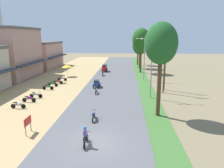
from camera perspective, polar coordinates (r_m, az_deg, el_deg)
The scene contains 29 objects.
ground_plane at distance 17.73m, azimuth -4.73°, elevation -15.54°, with size 180.00×180.00×0.00m, color #7A6B4C.
road_strip at distance 17.71m, azimuth -4.73°, elevation -15.43°, with size 9.00×140.00×0.08m, color #565659.
median_strip at distance 17.84m, azimuth 14.42°, elevation -15.64°, with size 2.40×140.00×0.06m, color #3D6B2D.
shophouse_mid at distance 47.63m, azimuth -24.43°, elevation 7.60°, with size 7.43×12.63×10.10m.
shophouse_far at distance 60.61m, azimuth -17.96°, elevation 7.47°, with size 8.28×13.57×6.90m.
parked_motorbike_nearest at distance 27.32m, azimuth -23.79°, elevation -5.04°, with size 1.80×0.54×0.94m.
parked_motorbike_second at distance 29.38m, azimuth -21.32°, elevation -3.62°, with size 1.80×0.54×0.94m.
parked_motorbike_third at distance 31.05m, azimuth -19.67°, elevation -2.64°, with size 1.80×0.54×0.94m.
parked_motorbike_fourth at distance 35.11m, azimuth -16.73°, elevation -0.70°, with size 1.80×0.54×0.94m.
parked_motorbike_fifth at distance 37.18m, azimuth -15.60°, elevation 0.10°, with size 1.80×0.54×0.94m.
parked_motorbike_sixth at distance 38.85m, azimuth -14.34°, elevation 0.71°, with size 1.80×0.54×0.94m.
parked_motorbike_seventh at distance 41.36m, azimuth -13.16°, elevation 1.49°, with size 1.80×0.54×0.94m.
street_signboard at distance 20.06m, azimuth -21.64°, elevation -9.49°, with size 0.06×1.30×1.50m.
vendor_umbrella at distance 45.35m, azimuth -11.96°, elevation 4.76°, with size 2.20×2.20×2.52m.
median_tree_nearest at distance 22.13m, azimuth 13.00°, elevation 10.28°, with size 3.31×3.31×9.74m.
median_tree_second at distance 49.64m, azimuth 7.85°, elevation 11.78°, with size 4.07×4.07×10.13m.
median_tree_third at distance 56.46m, azimuth 7.50°, elevation 10.27°, with size 3.96×3.96×8.54m.
median_tree_fourth at distance 63.21m, azimuth 7.00°, elevation 11.52°, with size 3.30×3.30×9.09m.
streetlamp_near at distance 28.97m, azimuth 10.55°, elevation 5.31°, with size 3.16×0.20×8.17m.
streetlamp_mid at distance 40.94m, azimuth 8.66°, elevation 7.41°, with size 3.16×0.20×8.05m.
streetlamp_far at distance 66.14m, azimuth 6.91°, elevation 9.22°, with size 3.16×0.20×7.55m.
utility_pole_near at distance 32.26m, azimuth 13.90°, elevation 5.75°, with size 1.80×0.20×8.95m.
utility_pole_far at distance 34.05m, azimuth 14.10°, elevation 6.08°, with size 1.80×0.20×8.95m.
car_hatchback_blue at distance 35.28m, azimuth -4.13°, elevation 0.20°, with size 1.04×2.00×1.23m.
car_van_red at distance 50.92m, azimuth -2.00°, elevation 4.42°, with size 1.19×2.41×1.67m.
motorbike_foreground_rider at distance 16.99m, azimuth -7.11°, elevation -13.69°, with size 0.54×1.80×1.66m.
motorbike_ahead_second at distance 21.76m, azimuth -4.94°, elevation -8.36°, with size 0.54×1.80×0.94m.
motorbike_ahead_third at distance 31.43m, azimuth -4.26°, elevation -1.69°, with size 0.54×1.80×0.94m.
motorbike_ahead_fourth at distance 45.41m, azimuth -2.50°, elevation 2.82°, with size 0.54×1.80×0.94m.
Camera 1 is at (2.48, -15.42, 8.39)m, focal length 34.15 mm.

